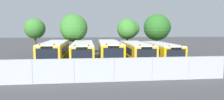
# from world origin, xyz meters

# --- Properties ---
(ground_plane) EXTENTS (160.00, 160.00, 0.00)m
(ground_plane) POSITION_xyz_m (0.00, 0.00, 0.00)
(ground_plane) COLOR #424244
(school_bus_0) EXTENTS (2.63, 10.46, 2.79)m
(school_bus_0) POSITION_xyz_m (-6.62, 0.05, 1.47)
(school_bus_0) COLOR yellow
(school_bus_0) RESTS_ON ground_plane
(school_bus_1) EXTENTS (2.59, 10.93, 2.70)m
(school_bus_1) POSITION_xyz_m (-3.28, 0.13, 1.42)
(school_bus_1) COLOR yellow
(school_bus_1) RESTS_ON ground_plane
(school_bus_2) EXTENTS (2.82, 10.80, 2.78)m
(school_bus_2) POSITION_xyz_m (0.01, 0.12, 1.46)
(school_bus_2) COLOR yellow
(school_bus_2) RESTS_ON ground_plane
(school_bus_3) EXTENTS (2.67, 10.02, 2.64)m
(school_bus_3) POSITION_xyz_m (3.31, -0.23, 1.39)
(school_bus_3) COLOR yellow
(school_bus_3) RESTS_ON ground_plane
(school_bus_4) EXTENTS (2.73, 9.98, 2.53)m
(school_bus_4) POSITION_xyz_m (6.56, -0.02, 1.33)
(school_bus_4) COLOR yellow
(school_bus_4) RESTS_ON ground_plane
(tree_0) EXTENTS (3.32, 3.32, 5.95)m
(tree_0) POSITION_xyz_m (-11.08, 9.19, 4.25)
(tree_0) COLOR #4C3823
(tree_0) RESTS_ON ground_plane
(tree_1) EXTENTS (4.29, 4.29, 6.53)m
(tree_1) POSITION_xyz_m (-4.97, 7.13, 4.33)
(tree_1) COLOR #4C3823
(tree_1) RESTS_ON ground_plane
(tree_2) EXTENTS (3.71, 3.40, 5.93)m
(tree_2) POSITION_xyz_m (3.93, 7.45, 4.23)
(tree_2) COLOR #4C3823
(tree_2) RESTS_ON ground_plane
(tree_3) EXTENTS (4.63, 4.54, 6.77)m
(tree_3) POSITION_xyz_m (9.32, 8.67, 4.51)
(tree_3) COLOR #4C3823
(tree_3) RESTS_ON ground_plane
(chainlink_fence) EXTENTS (18.74, 0.07, 1.96)m
(chainlink_fence) POSITION_xyz_m (-0.62, -9.27, 1.02)
(chainlink_fence) COLOR #9EA0A3
(chainlink_fence) RESTS_ON ground_plane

